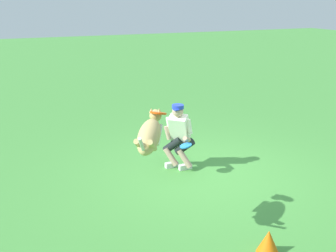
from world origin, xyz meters
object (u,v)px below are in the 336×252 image
at_px(dog, 150,135).
at_px(training_cone, 268,242).
at_px(frisbee_flying, 158,113).
at_px(person, 179,134).
at_px(frisbee_held, 186,146).

distance_m(dog, training_cone, 2.06).
relative_size(dog, frisbee_flying, 4.25).
height_order(person, training_cone, person).
relative_size(person, frisbee_flying, 5.78).
xyz_separation_m(person, training_cone, (0.06, 2.90, -0.53)).
bearing_deg(frisbee_held, frisbee_flying, 50.56).
distance_m(person, frisbee_flying, 2.20).
bearing_deg(dog, frisbee_flying, -9.10).
relative_size(person, dog, 1.36).
bearing_deg(dog, training_cone, -96.29).
height_order(person, dog, dog).
distance_m(frisbee_held, training_cone, 2.56).
height_order(frisbee_held, training_cone, frisbee_held).
height_order(dog, frisbee_held, dog).
bearing_deg(frisbee_flying, person, -123.11).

